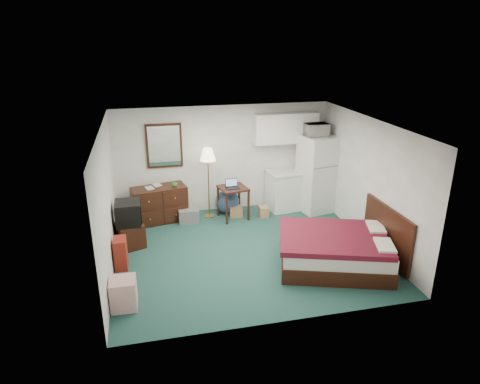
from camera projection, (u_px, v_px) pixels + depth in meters
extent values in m
cube|color=#1B4543|center=(246.00, 251.00, 8.39)|extent=(5.00, 4.50, 0.01)
cube|color=silver|center=(247.00, 125.00, 7.52)|extent=(5.00, 4.50, 0.01)
cube|color=silver|center=(223.00, 159.00, 10.01)|extent=(5.00, 0.01, 2.50)
cube|color=silver|center=(285.00, 247.00, 5.90)|extent=(5.00, 0.01, 2.50)
cube|color=silver|center=(107.00, 203.00, 7.43)|extent=(0.01, 4.50, 2.50)
cube|color=silver|center=(368.00, 182.00, 8.48)|extent=(0.01, 4.50, 2.50)
sphere|color=navy|center=(227.00, 202.00, 10.08)|extent=(0.60, 0.60, 0.56)
imported|color=silver|center=(316.00, 128.00, 9.67)|extent=(0.52, 0.30, 0.35)
imported|color=#AA7C57|center=(145.00, 184.00, 9.31)|extent=(0.17, 0.06, 0.23)
imported|color=#AA7C57|center=(153.00, 181.00, 9.49)|extent=(0.17, 0.07, 0.23)
imported|color=#368232|center=(175.00, 184.00, 9.49)|extent=(0.14, 0.12, 0.13)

